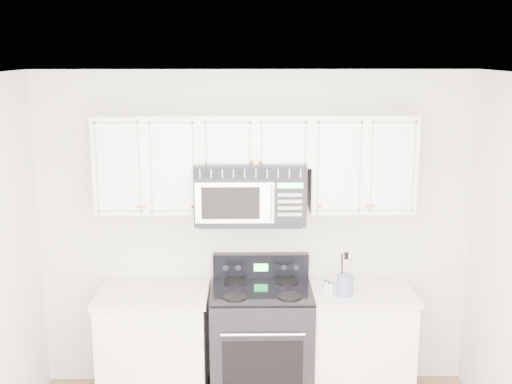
{
  "coord_description": "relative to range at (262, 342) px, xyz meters",
  "views": [
    {
      "loc": [
        -0.07,
        -3.27,
        2.75
      ],
      "look_at": [
        0.0,
        1.3,
        1.73
      ],
      "focal_mm": 45.0,
      "sensor_mm": 36.0,
      "label": 1
    }
  ],
  "objects": [
    {
      "name": "upper_cabinets",
      "position": [
        -0.05,
        0.16,
        1.45
      ],
      "size": [
        2.44,
        0.37,
        0.75
      ],
      "color": "white",
      "rests_on": "ground"
    },
    {
      "name": "base_cabinet_left",
      "position": [
        -0.85,
        0.02,
        -0.06
      ],
      "size": [
        0.86,
        0.65,
        0.92
      ],
      "color": "white",
      "rests_on": "ground"
    },
    {
      "name": "microwave",
      "position": [
        -0.09,
        0.11,
        1.2
      ],
      "size": [
        0.84,
        0.47,
        0.46
      ],
      "color": "black",
      "rests_on": "ground"
    },
    {
      "name": "shaker_pepper",
      "position": [
        0.5,
        -0.02,
        0.48
      ],
      "size": [
        0.04,
        0.04,
        0.09
      ],
      "color": "silver",
      "rests_on": "base_cabinet_right"
    },
    {
      "name": "room",
      "position": [
        -0.05,
        -1.42,
        0.82
      ],
      "size": [
        3.51,
        3.51,
        2.61
      ],
      "color": "#9E6E47",
      "rests_on": "ground"
    },
    {
      "name": "utensil_crock",
      "position": [
        0.63,
        -0.1,
        0.52
      ],
      "size": [
        0.13,
        0.13,
        0.34
      ],
      "color": "#4F587C",
      "rests_on": "base_cabinet_right"
    },
    {
      "name": "base_cabinet_right",
      "position": [
        0.75,
        0.02,
        -0.06
      ],
      "size": [
        0.86,
        0.65,
        0.92
      ],
      "color": "white",
      "rests_on": "ground"
    },
    {
      "name": "shaker_salt",
      "position": [
        0.53,
        -0.06,
        0.48
      ],
      "size": [
        0.04,
        0.04,
        0.09
      ],
      "color": "silver",
      "rests_on": "base_cabinet_right"
    },
    {
      "name": "range",
      "position": [
        0.0,
        0.0,
        0.0
      ],
      "size": [
        0.78,
        0.71,
        1.13
      ],
      "color": "black",
      "rests_on": "ground"
    }
  ]
}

